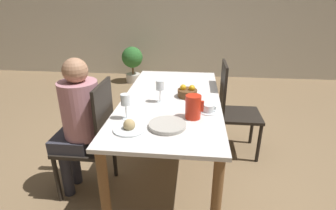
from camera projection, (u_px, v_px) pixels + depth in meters
name	position (u px, v px, depth m)	size (l,w,h in m)	color
ground_plane	(171.00, 167.00, 2.65)	(20.00, 20.00, 0.00)	#7F6647
wall_back	(187.00, 11.00, 5.14)	(10.00, 0.06, 2.60)	beige
dining_table	(171.00, 109.00, 2.40)	(0.87, 1.79, 0.74)	silver
chair_person_side	(93.00, 138.00, 2.16)	(0.42, 0.42, 0.99)	black
chair_opposite	(233.00, 108.00, 2.73)	(0.42, 0.42, 0.99)	black
person_seated	(78.00, 117.00, 2.08)	(0.39, 0.41, 1.18)	#33333D
red_pitcher	(193.00, 107.00, 1.96)	(0.14, 0.12, 0.18)	red
wine_glass_water	(160.00, 86.00, 2.23)	(0.07, 0.07, 0.19)	white
wine_glass_juice	(125.00, 101.00, 1.92)	(0.07, 0.07, 0.20)	white
teacup_near_person	(209.00, 109.00, 2.08)	(0.14, 0.14, 0.06)	silver
serving_tray	(167.00, 125.00, 1.85)	(0.27, 0.27, 0.03)	#B7B2A8
bread_plate	(129.00, 127.00, 1.81)	(0.23, 0.23, 0.08)	silver
fruit_bowl	(187.00, 92.00, 2.39)	(0.18, 0.18, 0.11)	brown
potted_plant	(132.00, 61.00, 5.07)	(0.40, 0.40, 0.69)	beige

